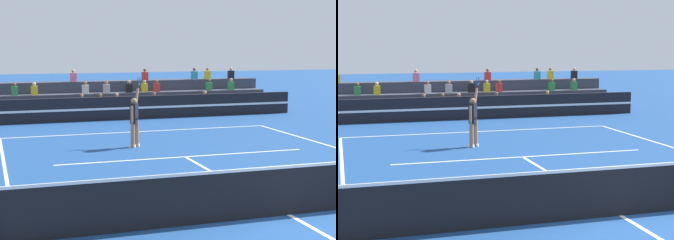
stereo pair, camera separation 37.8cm
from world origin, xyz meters
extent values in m
plane|color=navy|center=(0.00, 0.00, 0.00)|extent=(120.00, 120.00, 0.00)
cube|color=white|center=(0.00, 11.90, 0.00)|extent=(11.00, 0.10, 0.01)
cube|color=white|center=(0.00, 6.43, 0.00)|extent=(8.25, 0.10, 0.01)
cube|color=white|center=(0.00, 0.00, 0.00)|extent=(0.10, 12.85, 0.01)
cube|color=black|center=(0.00, 0.00, 0.50)|extent=(11.90, 0.02, 1.00)
cube|color=white|center=(0.00, 0.00, 1.03)|extent=(11.90, 0.04, 0.06)
cube|color=black|center=(0.00, 15.78, 0.55)|extent=(18.00, 0.24, 1.10)
cube|color=white|center=(0.00, 15.65, 0.55)|extent=(18.00, 0.02, 0.10)
cube|color=#383D4C|center=(0.00, 17.06, 0.28)|extent=(17.11, 0.95, 0.55)
cube|color=yellow|center=(4.85, 16.88, 0.77)|extent=(0.32, 0.22, 0.44)
sphere|color=tan|center=(4.85, 16.88, 1.09)|extent=(0.18, 0.18, 0.18)
cube|color=teal|center=(-1.54, 16.88, 0.77)|extent=(0.32, 0.22, 0.44)
sphere|color=#9E7051|center=(-1.54, 16.88, 1.09)|extent=(0.18, 0.18, 0.18)
cube|color=pink|center=(0.18, 16.88, 0.77)|extent=(0.32, 0.22, 0.44)
sphere|color=tan|center=(0.18, 16.88, 1.09)|extent=(0.18, 0.18, 0.18)
cube|color=silver|center=(2.10, 16.88, 0.77)|extent=(0.32, 0.22, 0.44)
sphere|color=brown|center=(2.10, 16.88, 1.09)|extent=(0.18, 0.18, 0.18)
cube|color=orange|center=(-0.63, 16.88, 0.77)|extent=(0.32, 0.22, 0.44)
sphere|color=brown|center=(-0.63, 16.88, 1.09)|extent=(0.18, 0.18, 0.18)
cube|color=#383D4C|center=(0.00, 18.01, 0.55)|extent=(17.11, 0.95, 1.10)
cube|color=#B2B2B7|center=(-0.12, 17.83, 1.32)|extent=(0.32, 0.22, 0.44)
sphere|color=#9E7051|center=(-0.12, 17.83, 1.64)|extent=(0.18, 0.18, 0.18)
cube|color=#338C4C|center=(5.45, 17.83, 1.32)|extent=(0.32, 0.22, 0.44)
sphere|color=brown|center=(5.45, 17.83, 1.64)|extent=(0.18, 0.18, 0.18)
cube|color=red|center=(2.53, 17.83, 1.32)|extent=(0.32, 0.22, 0.44)
sphere|color=brown|center=(2.53, 17.83, 1.64)|extent=(0.18, 0.18, 0.18)
cube|color=yellow|center=(1.86, 17.83, 1.32)|extent=(0.32, 0.22, 0.44)
sphere|color=tan|center=(1.86, 17.83, 1.64)|extent=(0.18, 0.18, 0.18)
cube|color=yellow|center=(-3.68, 17.83, 1.32)|extent=(0.32, 0.22, 0.44)
sphere|color=beige|center=(-3.68, 17.83, 1.64)|extent=(0.18, 0.18, 0.18)
cube|color=#338C4C|center=(-4.61, 17.83, 1.32)|extent=(0.32, 0.22, 0.44)
sphere|color=brown|center=(-4.61, 17.83, 1.64)|extent=(0.18, 0.18, 0.18)
cube|color=silver|center=(-1.20, 17.83, 1.32)|extent=(0.32, 0.22, 0.44)
sphere|color=brown|center=(-1.20, 17.83, 1.64)|extent=(0.18, 0.18, 0.18)
cube|color=black|center=(1.05, 17.83, 1.32)|extent=(0.32, 0.22, 0.44)
sphere|color=tan|center=(1.05, 17.83, 1.64)|extent=(0.18, 0.18, 0.18)
cube|color=#338C4C|center=(6.73, 17.83, 1.32)|extent=(0.32, 0.22, 0.44)
sphere|color=tan|center=(6.73, 17.83, 1.64)|extent=(0.18, 0.18, 0.18)
cube|color=#383D4C|center=(0.00, 18.96, 0.83)|extent=(17.11, 0.95, 1.65)
cube|color=yellow|center=(5.74, 18.78, 1.87)|extent=(0.32, 0.22, 0.44)
sphere|color=#9E7051|center=(5.74, 18.78, 2.19)|extent=(0.18, 0.18, 0.18)
cube|color=black|center=(7.16, 18.78, 1.87)|extent=(0.32, 0.22, 0.44)
sphere|color=beige|center=(7.16, 18.78, 2.19)|extent=(0.18, 0.18, 0.18)
cube|color=red|center=(2.16, 18.78, 1.87)|extent=(0.32, 0.22, 0.44)
sphere|color=brown|center=(2.16, 18.78, 2.19)|extent=(0.18, 0.18, 0.18)
cube|color=pink|center=(-1.64, 18.78, 1.87)|extent=(0.32, 0.22, 0.44)
sphere|color=tan|center=(-1.64, 18.78, 2.19)|extent=(0.18, 0.18, 0.18)
cube|color=teal|center=(4.97, 18.78, 1.87)|extent=(0.32, 0.22, 0.44)
sphere|color=brown|center=(4.97, 18.78, 2.19)|extent=(0.18, 0.18, 0.18)
cylinder|color=#9E7051|center=(-1.16, 8.53, 0.45)|extent=(0.14, 0.14, 0.90)
cylinder|color=#9E7051|center=(-0.98, 8.67, 0.45)|extent=(0.14, 0.14, 0.90)
cube|color=black|center=(-1.09, 8.60, 0.94)|extent=(0.34, 0.38, 0.20)
cube|color=black|center=(-1.09, 8.60, 1.24)|extent=(0.36, 0.41, 0.56)
sphere|color=#9E7051|center=(-1.09, 8.60, 1.60)|extent=(0.22, 0.22, 0.22)
cube|color=white|center=(-1.20, 8.55, 0.04)|extent=(0.28, 0.24, 0.09)
cube|color=white|center=(-1.01, 8.69, 0.04)|extent=(0.28, 0.24, 0.09)
cylinder|color=#9E7051|center=(-1.22, 8.40, 1.18)|extent=(0.09, 0.09, 0.56)
cylinder|color=#9E7051|center=(-0.91, 8.90, 1.73)|extent=(0.25, 0.33, 0.58)
cylinder|color=black|center=(-0.82, 9.04, 2.10)|extent=(0.09, 0.12, 0.21)
torus|color=#1E4C99|center=(-0.78, 9.10, 2.26)|extent=(0.24, 0.36, 0.41)
sphere|color=#C6DB33|center=(0.37, 1.78, 0.03)|extent=(0.07, 0.07, 0.07)
camera|label=1|loc=(-5.91, -10.01, 3.53)|focal=60.00mm
camera|label=2|loc=(-5.55, -10.12, 3.53)|focal=60.00mm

